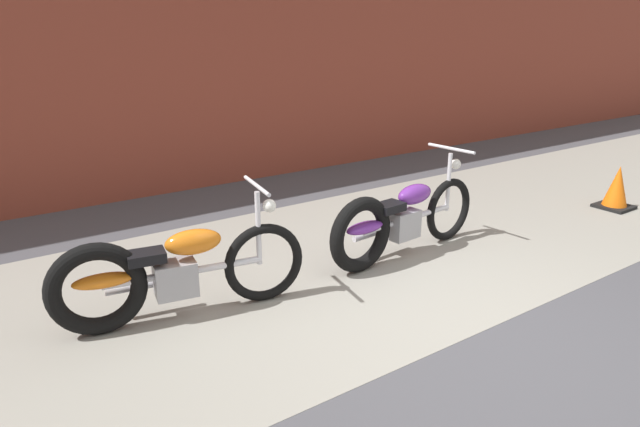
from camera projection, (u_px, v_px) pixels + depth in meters
name	position (u px, v px, depth m)	size (l,w,h in m)	color
ground_plane	(471.00, 337.00, 4.16)	(80.00, 80.00, 0.00)	#47474C
sidewalk_slab	(334.00, 260.00, 5.52)	(36.00, 3.50, 0.01)	gray
brick_building_wall	(183.00, 8.00, 7.44)	(36.00, 0.50, 4.86)	brown
motorcycle_orange	(165.00, 273.00, 4.28)	(1.99, 0.67, 1.03)	black
motorcycle_purple	(397.00, 220.00, 5.45)	(2.01, 0.58, 1.03)	black
traffic_cone	(617.00, 189.00, 7.03)	(0.40, 0.40, 0.55)	orange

